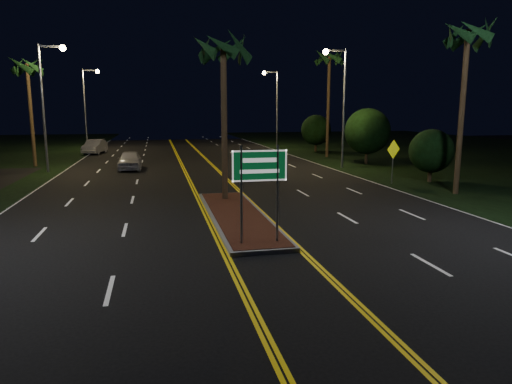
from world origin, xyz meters
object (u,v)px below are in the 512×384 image
object	(u,v)px
streetlight_left_mid	(48,93)
palm_median	(223,49)
shrub_near	(431,151)
shrub_far	(316,130)
streetlight_left_far	(88,99)
shrub_mid	(367,131)
highway_sign	(260,175)
streetlight_right_far	(274,100)
warning_sign	(393,155)
palm_right_near	(468,35)
car_near	(130,159)
car_far	(95,145)
palm_left_far	(27,67)
streetlight_right_mid	(340,94)
palm_right_far	(329,59)
median_island	(237,216)

from	to	relation	value
streetlight_left_mid	palm_median	xyz separation A→B (m)	(10.61, -13.50, 1.62)
shrub_near	shrub_far	size ratio (longest dim) A/B	0.83
streetlight_left_far	shrub_mid	xyz separation A→B (m)	(24.61, -20.00, -2.93)
highway_sign	streetlight_left_far	distance (m)	42.67
shrub_mid	shrub_far	bearing A→B (deg)	90.95
streetlight_right_far	warning_sign	world-z (taller)	streetlight_right_far
palm_median	palm_right_near	bearing A→B (deg)	-2.29
highway_sign	car_near	bearing A→B (deg)	103.64
shrub_mid	car_far	xyz separation A→B (m)	(-23.50, 14.57, -1.89)
palm_median	car_far	size ratio (longest dim) A/B	1.64
streetlight_left_mid	streetlight_right_far	distance (m)	27.83
shrub_mid	streetlight_left_far	bearing A→B (deg)	140.90
streetlight_left_mid	palm_left_far	bearing A→B (deg)	118.67
car_far	palm_left_far	bearing A→B (deg)	-97.49
streetlight_right_mid	palm_right_near	xyz separation A→B (m)	(1.89, -12.00, 2.56)
streetlight_left_mid	car_far	world-z (taller)	streetlight_left_mid
shrub_far	warning_sign	bearing A→B (deg)	-97.70
streetlight_left_mid	palm_right_far	xyz separation A→B (m)	(23.41, 6.00, 3.49)
highway_sign	palm_left_far	distance (m)	28.77
median_island	palm_right_near	xyz separation A→B (m)	(12.50, 3.00, 8.13)
streetlight_left_far	palm_right_near	bearing A→B (deg)	-55.79
highway_sign	shrub_near	distance (m)	17.55
streetlight_left_far	streetlight_right_far	bearing A→B (deg)	-5.38
shrub_far	car_far	size ratio (longest dim) A/B	0.78
streetlight_right_far	palm_right_far	world-z (taller)	palm_right_far
shrub_near	streetlight_left_mid	bearing A→B (deg)	157.48
highway_sign	streetlight_right_far	xyz separation A→B (m)	(10.61, 39.20, 3.25)
streetlight_right_mid	shrub_mid	size ratio (longest dim) A/B	1.95
streetlight_left_mid	shrub_far	bearing A→B (deg)	26.18
streetlight_left_mid	shrub_mid	distance (m)	24.79
streetlight_left_far	car_far	distance (m)	7.35
streetlight_left_far	warning_sign	distance (m)	37.22
palm_right_near	palm_median	bearing A→B (deg)	177.71
highway_sign	warning_sign	distance (m)	15.43
palm_right_near	warning_sign	size ratio (longest dim) A/B	3.47
streetlight_left_far	shrub_far	distance (m)	25.90
shrub_mid	car_far	size ratio (longest dim) A/B	0.91
highway_sign	shrub_far	world-z (taller)	shrub_far
palm_right_far	shrub_far	bearing A→B (deg)	80.54
streetlight_left_far	streetlight_right_mid	distance (m)	30.57
palm_left_far	palm_right_far	xyz separation A→B (m)	(25.60, 2.00, 1.40)
car_far	palm_right_near	bearing A→B (deg)	-42.54
shrub_mid	car_near	size ratio (longest dim) A/B	0.93
median_island	palm_median	size ratio (longest dim) A/B	1.23
shrub_near	car_near	bearing A→B (deg)	151.05
palm_right_near	car_far	size ratio (longest dim) A/B	1.84
shrub_near	warning_sign	world-z (taller)	shrub_near
highway_sign	palm_median	bearing A→B (deg)	90.00
streetlight_right_far	warning_sign	distance (m)	28.47
streetlight_right_mid	car_near	bearing A→B (deg)	171.52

